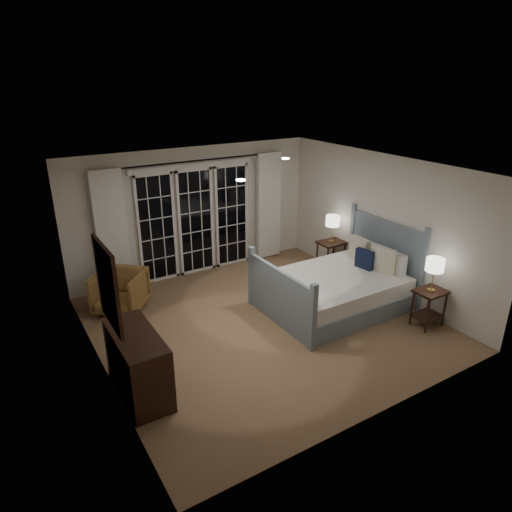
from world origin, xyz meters
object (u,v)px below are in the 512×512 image
armchair (120,291)px  dresser (138,364)px  nightstand_left (429,303)px  nightstand_right (331,252)px  lamp_left (435,265)px  lamp_right (333,221)px  bed (337,288)px

armchair → dresser: (-0.42, -2.26, 0.07)m
nightstand_left → armchair: armchair is taller
armchair → nightstand_right: bearing=33.0°
lamp_left → armchair: 5.09m
dresser → armchair: bearing=79.5°
lamp_right → armchair: 4.17m
dresser → bed: bearing=7.3°
armchair → dresser: dresser is taller
bed → nightstand_right: 1.44m
nightstand_right → armchair: (-4.06, 0.62, -0.08)m
bed → armchair: 3.69m
nightstand_right → dresser: bearing=-159.9°
bed → nightstand_right: bed is taller
lamp_right → dresser: lamp_right is taller
nightstand_left → nightstand_right: bearing=89.1°
lamp_right → dresser: size_ratio=0.45×
lamp_left → armchair: (-4.02, 3.04, -0.69)m
lamp_left → dresser: lamp_left is taller
nightstand_left → dresser: (-4.44, 0.79, 0.02)m
lamp_left → nightstand_right: bearing=89.1°
lamp_left → armchair: lamp_left is taller
lamp_right → dresser: (-4.47, -1.63, -0.66)m
armchair → dresser: size_ratio=0.66×
lamp_right → armchair: bearing=171.3°
lamp_left → dresser: 4.55m
lamp_left → armchair: bearing=142.9°
nightstand_left → lamp_right: 2.52m
bed → dresser: bed is taller
bed → lamp_right: 1.61m
bed → lamp_right: bed is taller
lamp_left → dresser: (-4.44, 0.79, -0.62)m
dresser → nightstand_right: bearing=20.1°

